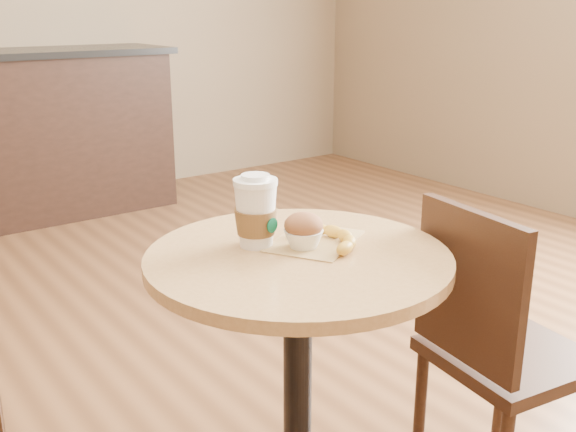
% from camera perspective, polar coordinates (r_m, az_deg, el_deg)
% --- Properties ---
extents(cafe_table, '(0.71, 0.71, 0.75)m').
position_cam_1_polar(cafe_table, '(1.64, 0.84, -10.16)').
color(cafe_table, black).
rests_on(cafe_table, ground).
extents(chair_right, '(0.42, 0.42, 0.84)m').
position_cam_1_polar(chair_right, '(1.84, 17.09, -10.43)').
color(chair_right, '#321D11').
rests_on(chair_right, ground).
extents(kraft_bag, '(0.30, 0.28, 0.00)m').
position_cam_1_polar(kraft_bag, '(1.63, 2.25, -2.12)').
color(kraft_bag, tan).
rests_on(kraft_bag, cafe_table).
extents(coffee_cup, '(0.10, 0.11, 0.17)m').
position_cam_1_polar(coffee_cup, '(1.58, -2.74, 0.15)').
color(coffee_cup, white).
rests_on(coffee_cup, cafe_table).
extents(muffin, '(0.09, 0.09, 0.08)m').
position_cam_1_polar(muffin, '(1.57, 1.33, -1.23)').
color(muffin, white).
rests_on(muffin, kraft_bag).
extents(banana, '(0.13, 0.24, 0.03)m').
position_cam_1_polar(banana, '(1.62, 3.60, -1.71)').
color(banana, gold).
rests_on(banana, kraft_bag).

